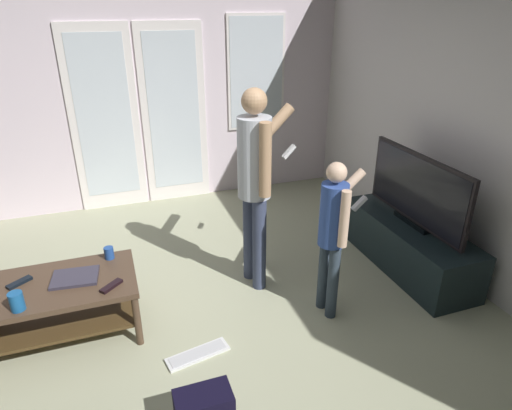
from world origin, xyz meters
TOP-DOWN VIEW (x-y plane):
  - ground_plane at (0.00, 0.00)m, footprint 5.28×5.41m
  - wall_back_with_doors at (0.06, 2.67)m, footprint 5.28×0.09m
  - wall_right_plain at (2.61, 0.00)m, footprint 0.06×5.41m
  - coffee_table at (-0.67, 0.41)m, footprint 1.06×0.62m
  - tv_stand at (2.24, 0.36)m, footprint 0.50×1.40m
  - flat_screen_tv at (2.24, 0.36)m, footprint 0.08×1.21m
  - person_adult at (0.86, 0.59)m, footprint 0.59×0.51m
  - person_child at (1.26, 0.02)m, footprint 0.48×0.36m
  - loose_keyboard at (0.19, -0.13)m, footprint 0.46×0.21m
  - laptop_closed at (-0.55, 0.42)m, footprint 0.33×0.27m
  - cup_near_edge at (-0.30, 0.63)m, footprint 0.07×0.07m
  - cup_by_laptop at (-0.88, 0.18)m, footprint 0.09×0.09m
  - tv_remote_black at (-0.91, 0.49)m, footprint 0.17×0.14m
  - dvd_remote_slim at (-0.31, 0.23)m, footprint 0.16×0.15m

SIDE VIEW (x-z plane):
  - ground_plane at x=0.00m, z-range -0.02..0.00m
  - loose_keyboard at x=0.19m, z-range 0.00..0.02m
  - tv_stand at x=2.24m, z-range 0.00..0.44m
  - coffee_table at x=-0.67m, z-range 0.10..0.55m
  - tv_remote_black at x=-0.91m, z-range 0.44..0.47m
  - dvd_remote_slim at x=-0.31m, z-range 0.44..0.47m
  - laptop_closed at x=-0.55m, z-range 0.44..0.47m
  - cup_near_edge at x=-0.30m, z-range 0.44..0.54m
  - cup_by_laptop at x=-0.88m, z-range 0.44..0.57m
  - person_child at x=1.26m, z-range 0.12..1.36m
  - flat_screen_tv at x=2.24m, z-range 0.44..1.08m
  - person_adult at x=0.86m, z-range 0.17..1.83m
  - wall_back_with_doors at x=0.06m, z-range -0.05..2.76m
  - wall_right_plain at x=2.61m, z-range 0.00..2.78m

